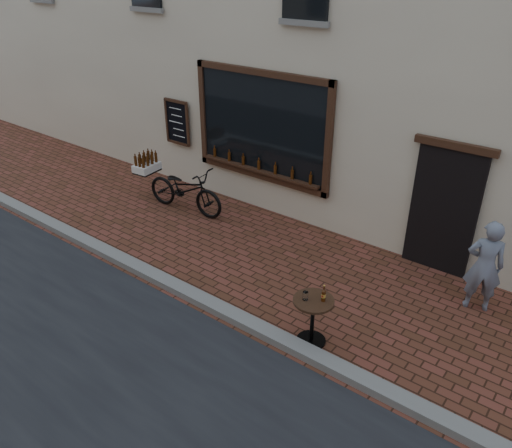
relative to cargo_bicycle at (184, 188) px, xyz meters
The scene contains 5 objects.
ground 4.01m from the cargo_bicycle, 37.08° to the right, with size 90.00×90.00×0.00m, color #4C2818.
kerb 3.89m from the cargo_bicycle, 34.72° to the right, with size 90.00×0.25×0.12m, color slate.
cargo_bicycle is the anchor object (origin of this frame).
bistro_table 4.79m from the cargo_bicycle, 23.47° to the right, with size 0.57×0.57×0.98m.
pedestrian 6.02m from the cargo_bicycle, ahead, with size 0.55×0.36×1.52m, color slate.
Camera 1 is at (3.93, -4.35, 4.86)m, focal length 35.00 mm.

